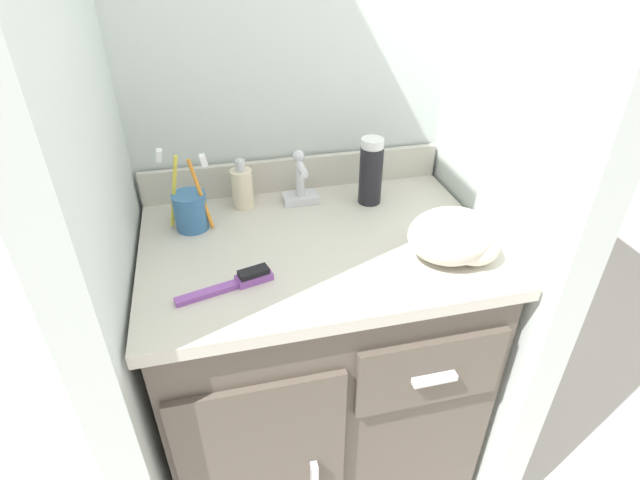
% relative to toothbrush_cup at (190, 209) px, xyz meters
% --- Properties ---
extents(ground_plane, '(6.00, 6.00, 0.00)m').
position_rel_toothbrush_cup_xyz_m(ground_plane, '(0.28, -0.13, -0.87)').
color(ground_plane, beige).
extents(wall_back, '(0.98, 0.08, 2.20)m').
position_rel_toothbrush_cup_xyz_m(wall_back, '(0.28, 0.20, 0.23)').
color(wall_back, silver).
rests_on(wall_back, ground_plane).
extents(wall_left, '(0.08, 0.63, 2.20)m').
position_rel_toothbrush_cup_xyz_m(wall_left, '(-0.17, -0.13, 0.23)').
color(wall_left, silver).
rests_on(wall_left, ground_plane).
extents(wall_right, '(0.08, 0.63, 2.20)m').
position_rel_toothbrush_cup_xyz_m(wall_right, '(0.73, -0.13, 0.23)').
color(wall_right, silver).
rests_on(wall_right, ground_plane).
extents(vanity, '(0.80, 0.57, 0.82)m').
position_rel_toothbrush_cup_xyz_m(vanity, '(0.27, -0.13, -0.44)').
color(vanity, brown).
rests_on(vanity, ground_plane).
extents(backsplash, '(0.80, 0.02, 0.09)m').
position_rel_toothbrush_cup_xyz_m(backsplash, '(0.28, 0.14, -0.01)').
color(backsplash, beige).
rests_on(backsplash, vanity).
extents(sink_faucet, '(0.09, 0.09, 0.14)m').
position_rel_toothbrush_cup_xyz_m(sink_faucet, '(0.28, 0.06, -0.00)').
color(sink_faucet, silver).
rests_on(sink_faucet, vanity).
extents(toothbrush_cup, '(0.11, 0.08, 0.20)m').
position_rel_toothbrush_cup_xyz_m(toothbrush_cup, '(0.00, 0.00, 0.00)').
color(toothbrush_cup, teal).
rests_on(toothbrush_cup, vanity).
extents(soap_dispenser, '(0.05, 0.06, 0.13)m').
position_rel_toothbrush_cup_xyz_m(soap_dispenser, '(0.13, 0.08, 0.00)').
color(soap_dispenser, beige).
rests_on(soap_dispenser, vanity).
extents(shaving_cream_can, '(0.06, 0.06, 0.17)m').
position_rel_toothbrush_cup_xyz_m(shaving_cream_can, '(0.45, 0.02, 0.04)').
color(shaving_cream_can, black).
rests_on(shaving_cream_can, vanity).
extents(hairbrush, '(0.20, 0.08, 0.03)m').
position_rel_toothbrush_cup_xyz_m(hairbrush, '(0.08, -0.25, -0.04)').
color(hairbrush, purple).
rests_on(hairbrush, vanity).
extents(hand_towel, '(0.19, 0.16, 0.11)m').
position_rel_toothbrush_cup_xyz_m(hand_towel, '(0.55, -0.26, 0.00)').
color(hand_towel, beige).
rests_on(hand_towel, vanity).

